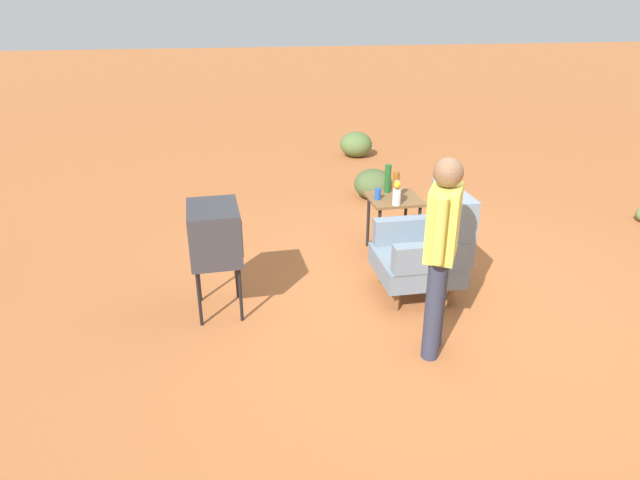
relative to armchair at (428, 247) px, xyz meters
name	(u,v)px	position (x,y,z in m)	size (l,w,h in m)	color
ground_plane	(430,299)	(0.14, 0.01, -0.50)	(60.00, 60.00, 0.00)	#AD6033
armchair	(428,247)	(0.00, 0.00, 0.00)	(0.78, 0.78, 1.06)	brown
side_table	(394,206)	(-0.97, -0.04, 0.07)	(0.56, 0.56, 0.67)	black
tv_on_stand	(215,233)	(-0.02, -1.99, 0.28)	(0.62, 0.47, 1.03)	black
person_standing	(441,247)	(0.93, -0.28, 0.44)	(0.51, 0.37, 1.64)	#2D3347
bottle_wine_green	(388,179)	(-1.15, -0.07, 0.33)	(0.07, 0.07, 0.32)	#1E5623
bottle_tall_amber	(396,185)	(-0.94, -0.04, 0.32)	(0.07, 0.07, 0.30)	brown
soda_can_blue	(378,194)	(-0.94, -0.24, 0.23)	(0.07, 0.07, 0.12)	blue
flower_vase	(397,192)	(-0.74, -0.09, 0.32)	(0.15, 0.10, 0.27)	silver
shrub_near	(356,144)	(-5.08, 0.55, -0.27)	(0.59, 0.59, 0.45)	#516B38
shrub_far	(373,184)	(-2.81, 0.25, -0.28)	(0.56, 0.56, 0.43)	#475B33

